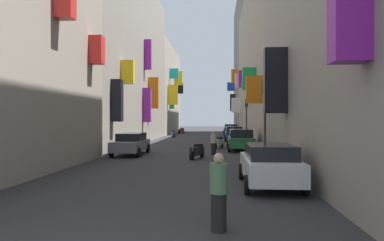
{
  "coord_description": "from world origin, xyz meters",
  "views": [
    {
      "loc": [
        1.98,
        -3.22,
        2.32
      ],
      "look_at": [
        0.15,
        21.29,
        2.18
      ],
      "focal_mm": 31.9,
      "sensor_mm": 36.0,
      "label": 1
    }
  ],
  "objects_px": {
    "scooter_red": "(181,131)",
    "traffic_light_far_corner": "(265,106)",
    "parked_car_green": "(241,140)",
    "pedestrian_crossing": "(214,143)",
    "scooter_black": "(197,151)",
    "traffic_light_near_corner": "(246,113)",
    "scooter_silver": "(219,142)",
    "parked_car_silver": "(230,128)",
    "parked_car_blue": "(234,133)",
    "scooter_blue": "(174,134)",
    "parked_car_black": "(231,129)",
    "pedestrian_near_left": "(219,192)",
    "parked_car_white": "(270,164)",
    "parked_car_grey": "(131,143)"
  },
  "relations": [
    {
      "from": "parked_car_green",
      "to": "pedestrian_near_left",
      "type": "distance_m",
      "value": 17.83
    },
    {
      "from": "traffic_light_near_corner",
      "to": "parked_car_grey",
      "type": "bearing_deg",
      "value": -131.35
    },
    {
      "from": "parked_car_black",
      "to": "scooter_blue",
      "type": "bearing_deg",
      "value": -137.74
    },
    {
      "from": "parked_car_blue",
      "to": "parked_car_green",
      "type": "height_order",
      "value": "parked_car_green"
    },
    {
      "from": "scooter_red",
      "to": "scooter_silver",
      "type": "bearing_deg",
      "value": -77.42
    },
    {
      "from": "parked_car_blue",
      "to": "parked_car_white",
      "type": "distance_m",
      "value": 23.77
    },
    {
      "from": "scooter_black",
      "to": "pedestrian_crossing",
      "type": "bearing_deg",
      "value": 66.8
    },
    {
      "from": "parked_car_grey",
      "to": "parked_car_green",
      "type": "bearing_deg",
      "value": 24.58
    },
    {
      "from": "pedestrian_crossing",
      "to": "scooter_blue",
      "type": "bearing_deg",
      "value": 104.39
    },
    {
      "from": "parked_car_white",
      "to": "pedestrian_crossing",
      "type": "height_order",
      "value": "pedestrian_crossing"
    },
    {
      "from": "scooter_silver",
      "to": "scooter_black",
      "type": "relative_size",
      "value": 1.06
    },
    {
      "from": "scooter_silver",
      "to": "traffic_light_near_corner",
      "type": "xyz_separation_m",
      "value": [
        2.46,
        3.83,
        2.34
      ]
    },
    {
      "from": "parked_car_blue",
      "to": "scooter_black",
      "type": "height_order",
      "value": "parked_car_blue"
    },
    {
      "from": "parked_car_green",
      "to": "pedestrian_crossing",
      "type": "height_order",
      "value": "pedestrian_crossing"
    },
    {
      "from": "traffic_light_far_corner",
      "to": "parked_car_blue",
      "type": "bearing_deg",
      "value": 93.13
    },
    {
      "from": "parked_car_silver",
      "to": "scooter_red",
      "type": "bearing_deg",
      "value": -166.89
    },
    {
      "from": "parked_car_green",
      "to": "scooter_blue",
      "type": "height_order",
      "value": "parked_car_green"
    },
    {
      "from": "pedestrian_crossing",
      "to": "traffic_light_near_corner",
      "type": "distance_m",
      "value": 9.61
    },
    {
      "from": "scooter_silver",
      "to": "pedestrian_crossing",
      "type": "distance_m",
      "value": 5.15
    },
    {
      "from": "parked_car_black",
      "to": "traffic_light_far_corner",
      "type": "relative_size",
      "value": 0.99
    },
    {
      "from": "parked_car_green",
      "to": "traffic_light_near_corner",
      "type": "bearing_deg",
      "value": 81.31
    },
    {
      "from": "parked_car_green",
      "to": "pedestrian_crossing",
      "type": "bearing_deg",
      "value": -122.37
    },
    {
      "from": "parked_car_white",
      "to": "pedestrian_near_left",
      "type": "bearing_deg",
      "value": -110.19
    },
    {
      "from": "parked_car_blue",
      "to": "scooter_silver",
      "type": "relative_size",
      "value": 2.16
    },
    {
      "from": "scooter_red",
      "to": "traffic_light_far_corner",
      "type": "xyz_separation_m",
      "value": [
        8.15,
        -33.25,
        2.56
      ]
    },
    {
      "from": "parked_car_black",
      "to": "scooter_silver",
      "type": "bearing_deg",
      "value": -94.57
    },
    {
      "from": "parked_car_silver",
      "to": "scooter_blue",
      "type": "xyz_separation_m",
      "value": [
        -7.31,
        -12.13,
        -0.31
      ]
    },
    {
      "from": "scooter_silver",
      "to": "pedestrian_crossing",
      "type": "bearing_deg",
      "value": -94.1
    },
    {
      "from": "parked_car_green",
      "to": "traffic_light_near_corner",
      "type": "height_order",
      "value": "traffic_light_near_corner"
    },
    {
      "from": "traffic_light_far_corner",
      "to": "parked_car_silver",
      "type": "bearing_deg",
      "value": 91.14
    },
    {
      "from": "parked_car_black",
      "to": "pedestrian_near_left",
      "type": "relative_size",
      "value": 2.73
    },
    {
      "from": "parked_car_grey",
      "to": "scooter_black",
      "type": "xyz_separation_m",
      "value": [
        4.36,
        -1.88,
        -0.27
      ]
    },
    {
      "from": "scooter_blue",
      "to": "parked_car_black",
      "type": "bearing_deg",
      "value": 42.26
    },
    {
      "from": "parked_car_black",
      "to": "scooter_blue",
      "type": "xyz_separation_m",
      "value": [
        -7.25,
        -6.59,
        -0.32
      ]
    },
    {
      "from": "traffic_light_near_corner",
      "to": "parked_car_blue",
      "type": "bearing_deg",
      "value": 100.33
    },
    {
      "from": "scooter_red",
      "to": "pedestrian_near_left",
      "type": "bearing_deg",
      "value": -82.97
    },
    {
      "from": "traffic_light_near_corner",
      "to": "traffic_light_far_corner",
      "type": "height_order",
      "value": "traffic_light_far_corner"
    },
    {
      "from": "scooter_silver",
      "to": "traffic_light_near_corner",
      "type": "relative_size",
      "value": 0.44
    },
    {
      "from": "parked_car_blue",
      "to": "traffic_light_near_corner",
      "type": "bearing_deg",
      "value": -79.67
    },
    {
      "from": "parked_car_white",
      "to": "scooter_blue",
      "type": "bearing_deg",
      "value": 103.43
    },
    {
      "from": "parked_car_black",
      "to": "scooter_red",
      "type": "distance_m",
      "value": 8.31
    },
    {
      "from": "parked_car_silver",
      "to": "traffic_light_far_corner",
      "type": "relative_size",
      "value": 0.95
    },
    {
      "from": "parked_car_white",
      "to": "pedestrian_near_left",
      "type": "height_order",
      "value": "pedestrian_near_left"
    },
    {
      "from": "scooter_red",
      "to": "scooter_black",
      "type": "distance_m",
      "value": 32.93
    },
    {
      "from": "scooter_black",
      "to": "scooter_blue",
      "type": "height_order",
      "value": "same"
    },
    {
      "from": "scooter_black",
      "to": "pedestrian_crossing",
      "type": "xyz_separation_m",
      "value": [
        0.92,
        2.14,
        0.31
      ]
    },
    {
      "from": "scooter_black",
      "to": "traffic_light_far_corner",
      "type": "xyz_separation_m",
      "value": [
        3.77,
        -0.61,
        2.56
      ]
    },
    {
      "from": "parked_car_white",
      "to": "parked_car_grey",
      "type": "bearing_deg",
      "value": 126.94
    },
    {
      "from": "scooter_silver",
      "to": "traffic_light_near_corner",
      "type": "distance_m",
      "value": 5.12
    },
    {
      "from": "parked_car_grey",
      "to": "parked_car_white",
      "type": "height_order",
      "value": "parked_car_white"
    }
  ]
}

